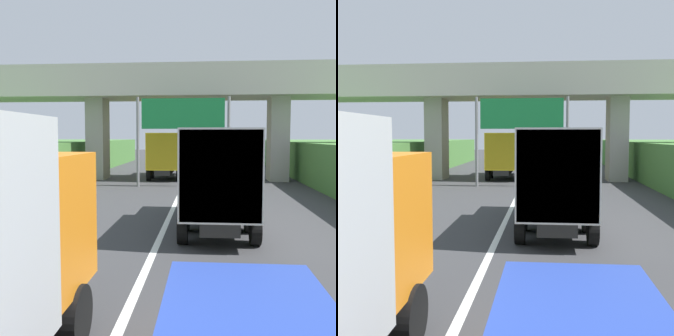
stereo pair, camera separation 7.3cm
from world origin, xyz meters
TOP-DOWN VIEW (x-y plane):
  - lane_centre_stripe at (0.00, 26.32)m, footprint 0.20×92.63m
  - overpass_bridge at (0.00, 32.90)m, footprint 40.00×4.80m
  - overhead_highway_sign at (0.00, 28.42)m, footprint 5.88×0.18m
  - truck_silver at (1.82, 16.91)m, footprint 2.44×7.30m
  - truck_yellow at (-1.56, 34.16)m, footprint 2.44×7.30m
  - truck_green at (1.47, 50.73)m, footprint 2.44×7.30m
  - construction_barrel_2 at (-6.54, 17.90)m, footprint 0.57×0.57m
  - construction_barrel_3 at (-6.46, 23.20)m, footprint 0.57×0.57m
  - construction_barrel_4 at (-6.71, 28.50)m, footprint 0.57×0.57m
  - construction_barrel_5 at (-6.54, 33.80)m, footprint 0.57×0.57m

SIDE VIEW (x-z plane):
  - lane_centre_stripe at x=0.00m, z-range 0.00..0.01m
  - construction_barrel_2 at x=-6.54m, z-range 0.01..0.91m
  - construction_barrel_3 at x=-6.46m, z-range 0.01..0.91m
  - construction_barrel_4 at x=-6.71m, z-range 0.01..0.91m
  - construction_barrel_5 at x=-6.54m, z-range 0.01..0.91m
  - truck_silver at x=1.82m, z-range 0.21..3.65m
  - truck_yellow at x=-1.56m, z-range 0.21..3.65m
  - truck_green at x=1.47m, z-range 0.21..3.65m
  - overhead_highway_sign at x=0.00m, z-range 1.38..7.05m
  - overpass_bridge at x=0.00m, z-range 2.12..10.29m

